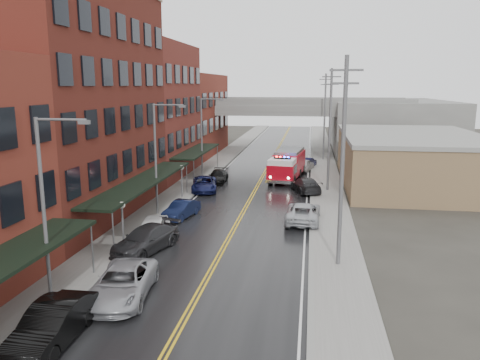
{
  "coord_description": "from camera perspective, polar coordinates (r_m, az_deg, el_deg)",
  "views": [
    {
      "loc": [
        5.42,
        -11.41,
        10.39
      ],
      "look_at": [
        -0.07,
        24.62,
        3.0
      ],
      "focal_mm": 35.0,
      "sensor_mm": 36.0,
      "label": 1
    }
  ],
  "objects": [
    {
      "name": "road",
      "position": [
        43.04,
        1.18,
        -2.5
      ],
      "size": [
        11.0,
        160.0,
        0.02
      ],
      "primitive_type": "cube",
      "color": "black",
      "rests_on": "ground"
    },
    {
      "name": "sidewalk_left",
      "position": [
        44.53,
        -8.18,
        -2.05
      ],
      "size": [
        3.0,
        160.0,
        0.15
      ],
      "primitive_type": "cube",
      "color": "slate",
      "rests_on": "ground"
    },
    {
      "name": "sidewalk_right",
      "position": [
        42.72,
        10.94,
        -2.72
      ],
      "size": [
        3.0,
        160.0,
        0.15
      ],
      "primitive_type": "cube",
      "color": "slate",
      "rests_on": "ground"
    },
    {
      "name": "curb_left",
      "position": [
        44.09,
        -6.12,
        -2.14
      ],
      "size": [
        0.3,
        160.0,
        0.15
      ],
      "primitive_type": "cube",
      "color": "gray",
      "rests_on": "ground"
    },
    {
      "name": "curb_right",
      "position": [
        42.68,
        8.73,
        -2.66
      ],
      "size": [
        0.3,
        160.0,
        0.15
      ],
      "primitive_type": "cube",
      "color": "gray",
      "rests_on": "ground"
    },
    {
      "name": "brick_building_b",
      "position": [
        39.2,
        -20.11,
        8.74
      ],
      "size": [
        9.0,
        20.0,
        18.0
      ],
      "primitive_type": "cube",
      "color": "#571C17",
      "rests_on": "ground"
    },
    {
      "name": "brick_building_c",
      "position": [
        55.26,
        -11.26,
        8.25
      ],
      "size": [
        9.0,
        15.0,
        15.0
      ],
      "primitive_type": "cube",
      "color": "maroon",
      "rests_on": "ground"
    },
    {
      "name": "brick_building_far",
      "position": [
        72.03,
        -6.47,
        7.89
      ],
      "size": [
        9.0,
        20.0,
        12.0
      ],
      "primitive_type": "cube",
      "color": "maroon",
      "rests_on": "ground"
    },
    {
      "name": "tan_building",
      "position": [
        53.08,
        20.08,
        2.21
      ],
      "size": [
        14.0,
        22.0,
        5.0
      ],
      "primitive_type": "cube",
      "color": "brown",
      "rests_on": "ground"
    },
    {
      "name": "right_far_block",
      "position": [
        82.63,
        17.52,
        6.5
      ],
      "size": [
        18.0,
        30.0,
        8.0
      ],
      "primitive_type": "cube",
      "color": "slate",
      "rests_on": "ground"
    },
    {
      "name": "awning_1",
      "position": [
        37.49,
        -11.66,
        -0.16
      ],
      "size": [
        2.6,
        18.0,
        3.09
      ],
      "color": "black",
      "rests_on": "ground"
    },
    {
      "name": "awning_2",
      "position": [
        54.0,
        -5.25,
        3.53
      ],
      "size": [
        2.6,
        13.0,
        3.09
      ],
      "color": "black",
      "rests_on": "ground"
    },
    {
      "name": "globe_lamp_1",
      "position": [
        30.93,
        -14.17,
        -4.04
      ],
      "size": [
        0.44,
        0.44,
        3.12
      ],
      "color": "#59595B",
      "rests_on": "ground"
    },
    {
      "name": "globe_lamp_2",
      "position": [
        43.82,
        -7.13,
        0.75
      ],
      "size": [
        0.44,
        0.44,
        3.12
      ],
      "color": "#59595B",
      "rests_on": "ground"
    },
    {
      "name": "street_lamp_0",
      "position": [
        23.39,
        -22.39,
        -2.28
      ],
      "size": [
        2.64,
        0.22,
        9.0
      ],
      "color": "#59595B",
      "rests_on": "ground"
    },
    {
      "name": "street_lamp_1",
      "position": [
        37.74,
        -9.92,
        3.36
      ],
      "size": [
        2.64,
        0.22,
        9.0
      ],
      "color": "#59595B",
      "rests_on": "ground"
    },
    {
      "name": "street_lamp_2",
      "position": [
        53.04,
        -4.44,
        5.8
      ],
      "size": [
        2.64,
        0.22,
        9.0
      ],
      "color": "#59595B",
      "rests_on": "ground"
    },
    {
      "name": "utility_pole_0",
      "position": [
        26.79,
        12.39,
        2.42
      ],
      "size": [
        1.8,
        0.24,
        12.0
      ],
      "color": "#59595B",
      "rests_on": "ground"
    },
    {
      "name": "utility_pole_1",
      "position": [
        46.63,
        10.89,
        6.23
      ],
      "size": [
        1.8,
        0.24,
        12.0
      ],
      "color": "#59595B",
      "rests_on": "ground"
    },
    {
      "name": "utility_pole_2",
      "position": [
        66.56,
        10.28,
        7.76
      ],
      "size": [
        1.8,
        0.24,
        12.0
      ],
      "color": "#59595B",
      "rests_on": "ground"
    },
    {
      "name": "overpass",
      "position": [
        73.74,
        4.48,
        8.0
      ],
      "size": [
        40.0,
        10.0,
        7.5
      ],
      "color": "slate",
      "rests_on": "ground"
    },
    {
      "name": "fire_truck",
      "position": [
        52.52,
        5.77,
        1.94
      ],
      "size": [
        4.44,
        9.15,
        3.24
      ],
      "rotation": [
        0.0,
        0.0,
        -0.13
      ],
      "color": "#A50716",
      "rests_on": "ground"
    },
    {
      "name": "parked_car_left_1",
      "position": [
        21.33,
        -21.92,
        -16.03
      ],
      "size": [
        1.88,
        5.13,
        1.68
      ],
      "primitive_type": "imported",
      "rotation": [
        0.0,
        0.0,
        0.02
      ],
      "color": "black",
      "rests_on": "ground"
    },
    {
      "name": "parked_car_left_2",
      "position": [
        24.4,
        -14.12,
        -12.07
      ],
      "size": [
        3.26,
        5.94,
        1.58
      ],
      "primitive_type": "imported",
      "rotation": [
        0.0,
        0.0,
        0.12
      ],
      "color": "#96979D",
      "rests_on": "ground"
    },
    {
      "name": "parked_car_left_3",
      "position": [
        30.52,
        -11.4,
        -7.12
      ],
      "size": [
        3.72,
        5.84,
        1.57
      ],
      "primitive_type": "imported",
      "rotation": [
        0.0,
        0.0,
        -0.3
      ],
      "color": "#272729",
      "rests_on": "ground"
    },
    {
      "name": "parked_car_left_4",
      "position": [
        32.36,
        -10.59,
        -5.94
      ],
      "size": [
        2.67,
        5.06,
        1.64
      ],
      "primitive_type": "imported",
      "rotation": [
        0.0,
        0.0,
        0.16
      ],
      "color": "white",
      "rests_on": "ground"
    },
    {
      "name": "parked_car_left_5",
      "position": [
        37.6,
        -7.15,
        -3.58
      ],
      "size": [
        2.33,
        4.39,
        1.37
      ],
      "primitive_type": "imported",
      "rotation": [
        0.0,
        0.0,
        -0.22
      ],
      "color": "#0E1532",
      "rests_on": "ground"
    },
    {
      "name": "parked_car_left_6",
      "position": [
        46.82,
        -4.38,
        -0.49
      ],
      "size": [
        3.36,
        5.54,
        1.44
      ],
      "primitive_type": "imported",
      "rotation": [
        0.0,
        0.0,
        0.2
      ],
      "color": "#121744",
      "rests_on": "ground"
    },
    {
      "name": "parked_car_left_7",
      "position": [
        50.87,
        -2.73,
        0.42
      ],
      "size": [
        1.94,
        4.6,
        1.33
      ],
      "primitive_type": "imported",
      "rotation": [
        0.0,
        0.0,
        0.02
      ],
      "color": "black",
      "rests_on": "ground"
    },
    {
      "name": "parked_car_right_0",
      "position": [
        36.51,
        7.72,
        -3.94
      ],
      "size": [
        2.71,
        5.54,
        1.52
      ],
      "primitive_type": "imported",
      "rotation": [
        0.0,
        0.0,
        3.1
      ],
      "color": "#B1B5B9",
      "rests_on": "ground"
    },
    {
      "name": "parked_car_right_1",
      "position": [
        46.62,
        7.97,
        -0.59
      ],
      "size": [
        3.61,
        5.55,
        1.5
      ],
      "primitive_type": "imported",
      "rotation": [
        0.0,
        0.0,
        3.46
      ],
      "color": "black",
      "rests_on": "ground"
    },
    {
      "name": "parked_car_right_2",
      "position": [
        58.34,
        7.84,
        1.85
      ],
      "size": [
        2.74,
        4.75,
        1.52
      ],
      "primitive_type": "imported",
      "rotation": [
        0.0,
        0.0,
        2.92
      ],
      "color": "silver",
      "rests_on": "ground"
    },
    {
      "name": "parked_car_right_3",
      "position": [
        60.38,
        8.16,
        2.11
      ],
      "size": [
        2.58,
        4.48,
        1.39
      ],
      "primitive_type": "imported",
      "rotation": [
        0.0,
        0.0,
        2.86
      ],
      "color": "black",
      "rests_on": "ground"
    }
  ]
}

